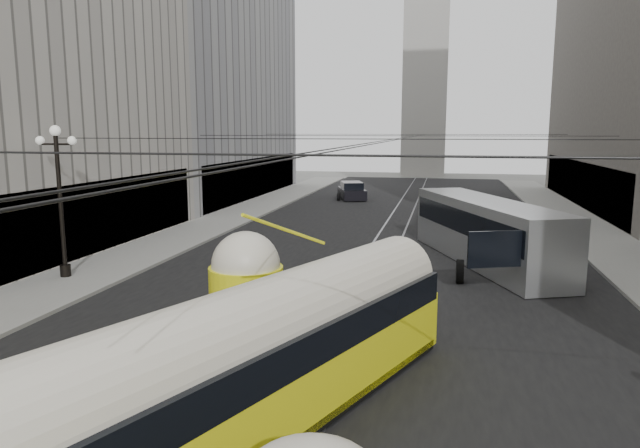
% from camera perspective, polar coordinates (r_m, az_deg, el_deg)
% --- Properties ---
extents(road, '(20.00, 85.00, 0.02)m').
position_cam_1_polar(road, '(36.00, 7.23, -0.84)').
color(road, black).
rests_on(road, ground).
extents(sidewalk_left, '(4.00, 72.00, 0.15)m').
position_cam_1_polar(sidewalk_left, '(42.10, -8.80, 0.70)').
color(sidewalk_left, gray).
rests_on(sidewalk_left, ground).
extents(sidewalk_right, '(4.00, 72.00, 0.15)m').
position_cam_1_polar(sidewalk_right, '(40.29, 24.96, -0.45)').
color(sidewalk_right, gray).
rests_on(sidewalk_right, ground).
extents(rail_left, '(0.12, 85.00, 0.04)m').
position_cam_1_polar(rail_left, '(36.07, 6.05, -0.80)').
color(rail_left, gray).
rests_on(rail_left, ground).
extents(rail_right, '(0.12, 85.00, 0.04)m').
position_cam_1_polar(rail_right, '(35.94, 8.42, -0.88)').
color(rail_right, gray).
rests_on(rail_right, ground).
extents(building_left_far, '(12.60, 28.60, 28.60)m').
position_cam_1_polar(building_left_far, '(56.38, -12.53, 17.26)').
color(building_left_far, '#999999').
rests_on(building_left_far, ground).
extents(distant_tower, '(6.00, 6.00, 31.36)m').
position_cam_1_polar(distant_tower, '(83.32, 10.54, 15.13)').
color(distant_tower, '#B2AFA8').
rests_on(distant_tower, ground).
extents(lamppost_left_mid, '(1.86, 0.44, 6.37)m').
position_cam_1_polar(lamppost_left_mid, '(26.19, -24.59, 2.87)').
color(lamppost_left_mid, black).
rests_on(lamppost_left_mid, sidewalk_left).
extents(catenary, '(25.00, 72.00, 0.23)m').
position_cam_1_polar(catenary, '(34.43, 7.48, 8.54)').
color(catenary, black).
rests_on(catenary, ground).
extents(streetcar, '(7.16, 13.87, 3.25)m').
position_cam_1_polar(streetcar, '(12.31, -5.79, -13.22)').
color(streetcar, '#F6F515').
rests_on(streetcar, ground).
extents(city_bus, '(6.84, 12.45, 3.05)m').
position_cam_1_polar(city_bus, '(28.29, 16.25, -0.48)').
color(city_bus, '#ACAFB2').
rests_on(city_bus, ground).
extents(sedan_white_far, '(2.90, 5.01, 1.49)m').
position_cam_1_polar(sedan_white_far, '(47.96, 12.46, 2.35)').
color(sedan_white_far, silver).
rests_on(sedan_white_far, ground).
extents(sedan_dark_far, '(3.50, 5.43, 1.59)m').
position_cam_1_polar(sedan_dark_far, '(53.42, 3.20, 3.30)').
color(sedan_dark_far, black).
rests_on(sedan_dark_far, ground).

